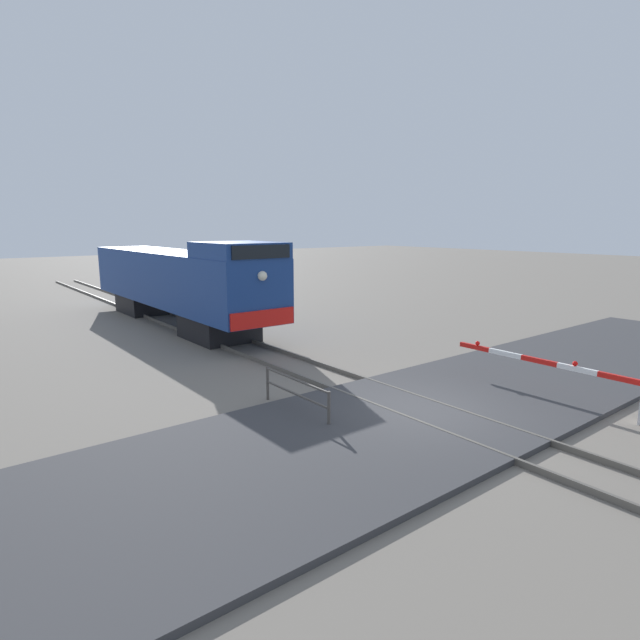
% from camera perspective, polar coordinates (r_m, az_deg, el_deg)
% --- Properties ---
extents(ground_plane, '(160.00, 160.00, 0.00)m').
position_cam_1_polar(ground_plane, '(13.66, 11.68, -10.32)').
color(ground_plane, slate).
extents(rail_track_left, '(0.08, 80.00, 0.15)m').
position_cam_1_polar(rail_track_left, '(13.12, 9.63, -10.78)').
color(rail_track_left, '#59544C').
rests_on(rail_track_left, ground_plane).
extents(rail_track_right, '(0.08, 80.00, 0.15)m').
position_cam_1_polar(rail_track_right, '(14.16, 13.59, -9.32)').
color(rail_track_right, '#59544C').
rests_on(rail_track_right, ground_plane).
extents(road_surface, '(36.00, 5.96, 0.14)m').
position_cam_1_polar(road_surface, '(13.64, 11.69, -10.05)').
color(road_surface, '#38383A').
rests_on(road_surface, ground_plane).
extents(locomotive, '(2.87, 16.13, 4.17)m').
position_cam_1_polar(locomotive, '(25.78, -15.53, 4.23)').
color(locomotive, black).
rests_on(locomotive, ground_plane).
extents(crossing_gate, '(0.36, 6.10, 1.22)m').
position_cam_1_polar(crossing_gate, '(15.10, 30.04, -6.47)').
color(crossing_gate, silver).
rests_on(crossing_gate, ground_plane).
extents(guard_railing, '(0.08, 2.79, 0.95)m').
position_cam_1_polar(guard_railing, '(13.30, -2.72, -7.84)').
color(guard_railing, '#4C4742').
rests_on(guard_railing, ground_plane).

